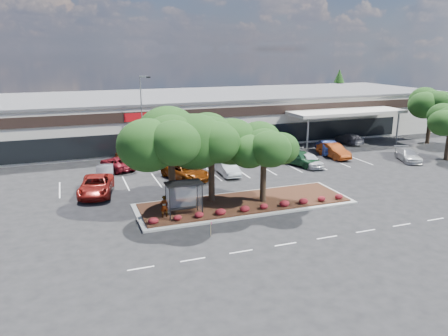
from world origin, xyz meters
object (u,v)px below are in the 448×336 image
object	(u,v)px
light_pole	(143,123)
car_0	(105,173)
car_1	(96,185)
survey_stake	(211,227)

from	to	relation	value
light_pole	car_0	size ratio (longest dim) A/B	2.11
car_0	car_1	xyz separation A→B (m)	(-1.16, -4.03, 0.07)
survey_stake	car_1	world-z (taller)	car_1
car_0	car_1	bearing A→B (deg)	-99.33
light_pole	survey_stake	world-z (taller)	light_pole
car_0	light_pole	bearing A→B (deg)	61.98
car_1	car_0	bearing A→B (deg)	85.15
survey_stake	car_0	xyz separation A→B (m)	(-5.61, 16.06, 0.09)
car_0	car_1	size ratio (longest dim) A/B	0.77
survey_stake	car_1	distance (m)	13.80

